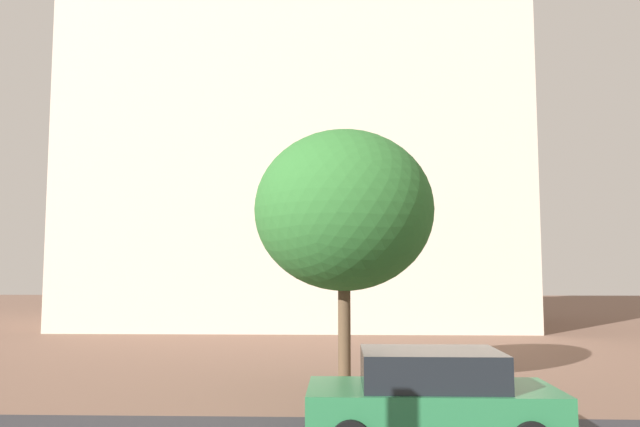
# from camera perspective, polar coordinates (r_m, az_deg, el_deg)

# --- Properties ---
(ground_plane) EXTENTS (120.00, 120.00, 0.00)m
(ground_plane) POSITION_cam_1_polar(r_m,az_deg,el_deg) (12.31, 0.38, -18.87)
(ground_plane) COLOR brown
(landmark_building) EXTENTS (22.94, 12.77, 33.34)m
(landmark_building) POSITION_cam_1_polar(r_m,az_deg,el_deg) (35.00, -2.00, 7.24)
(landmark_building) COLOR beige
(landmark_building) RESTS_ON ground_plane
(car_green) EXTENTS (4.10, 2.10, 1.56)m
(car_green) POSITION_cam_1_polar(r_m,az_deg,el_deg) (10.83, 10.28, -16.66)
(car_green) COLOR #287042
(car_green) RESTS_ON ground_plane
(tree_curb_far) EXTENTS (4.35, 4.35, 6.31)m
(tree_curb_far) POSITION_cam_1_polar(r_m,az_deg,el_deg) (14.97, 2.23, 0.27)
(tree_curb_far) COLOR brown
(tree_curb_far) RESTS_ON ground_plane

